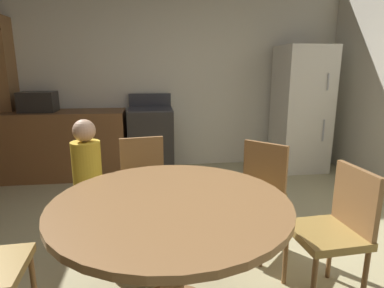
{
  "coord_description": "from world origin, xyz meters",
  "views": [
    {
      "loc": [
        -0.22,
        -1.93,
        1.47
      ],
      "look_at": [
        0.16,
        1.01,
        0.76
      ],
      "focal_mm": 29.99,
      "sensor_mm": 36.0,
      "label": 1
    }
  ],
  "objects_px": {
    "dining_table": "(171,226)",
    "chair_northeast": "(257,189)",
    "refrigerator": "(301,109)",
    "chair_north": "(145,182)",
    "microwave": "(38,102)",
    "chair_east": "(336,226)",
    "person_child": "(88,184)",
    "oven_range": "(151,141)"
  },
  "relations": [
    {
      "from": "dining_table",
      "to": "chair_north",
      "type": "xyz_separation_m",
      "value": [
        -0.16,
        1.03,
        -0.11
      ]
    },
    {
      "from": "oven_range",
      "to": "chair_northeast",
      "type": "distance_m",
      "value": 2.22
    },
    {
      "from": "oven_range",
      "to": "person_child",
      "type": "distance_m",
      "value": 2.03
    },
    {
      "from": "chair_north",
      "to": "microwave",
      "type": "bearing_deg",
      "value": -150.79
    },
    {
      "from": "person_child",
      "to": "dining_table",
      "type": "bearing_deg",
      "value": -0.0
    },
    {
      "from": "oven_range",
      "to": "microwave",
      "type": "bearing_deg",
      "value": -179.86
    },
    {
      "from": "dining_table",
      "to": "person_child",
      "type": "distance_m",
      "value": 1.0
    },
    {
      "from": "chair_east",
      "to": "chair_north",
      "type": "relative_size",
      "value": 1.0
    },
    {
      "from": "refrigerator",
      "to": "microwave",
      "type": "xyz_separation_m",
      "value": [
        -3.59,
        0.05,
        0.15
      ]
    },
    {
      "from": "refrigerator",
      "to": "microwave",
      "type": "bearing_deg",
      "value": 179.2
    },
    {
      "from": "dining_table",
      "to": "person_child",
      "type": "relative_size",
      "value": 1.2
    },
    {
      "from": "chair_northeast",
      "to": "refrigerator",
      "type": "bearing_deg",
      "value": -167.23
    },
    {
      "from": "oven_range",
      "to": "chair_north",
      "type": "bearing_deg",
      "value": -92.15
    },
    {
      "from": "chair_east",
      "to": "person_child",
      "type": "bearing_deg",
      "value": -28.25
    },
    {
      "from": "oven_range",
      "to": "chair_north",
      "type": "height_order",
      "value": "oven_range"
    },
    {
      "from": "chair_east",
      "to": "chair_north",
      "type": "xyz_separation_m",
      "value": [
        -1.2,
        0.96,
        0.0
      ]
    },
    {
      "from": "dining_table",
      "to": "chair_east",
      "type": "height_order",
      "value": "chair_east"
    },
    {
      "from": "microwave",
      "to": "dining_table",
      "type": "xyz_separation_m",
      "value": [
        1.54,
        -2.77,
        -0.42
      ]
    },
    {
      "from": "chair_northeast",
      "to": "chair_east",
      "type": "bearing_deg",
      "value": 69.87
    },
    {
      "from": "oven_range",
      "to": "dining_table",
      "type": "bearing_deg",
      "value": -87.96
    },
    {
      "from": "oven_range",
      "to": "chair_north",
      "type": "distance_m",
      "value": 1.75
    },
    {
      "from": "refrigerator",
      "to": "person_child",
      "type": "relative_size",
      "value": 1.61
    },
    {
      "from": "dining_table",
      "to": "chair_east",
      "type": "relative_size",
      "value": 1.5
    },
    {
      "from": "oven_range",
      "to": "dining_table",
      "type": "distance_m",
      "value": 2.78
    },
    {
      "from": "oven_range",
      "to": "chair_north",
      "type": "relative_size",
      "value": 1.26
    },
    {
      "from": "dining_table",
      "to": "chair_northeast",
      "type": "xyz_separation_m",
      "value": [
        0.75,
        0.72,
        -0.11
      ]
    },
    {
      "from": "chair_east",
      "to": "oven_range",
      "type": "bearing_deg",
      "value": -71.05
    },
    {
      "from": "dining_table",
      "to": "chair_north",
      "type": "bearing_deg",
      "value": 99.08
    },
    {
      "from": "chair_east",
      "to": "person_child",
      "type": "relative_size",
      "value": 0.8
    },
    {
      "from": "chair_northeast",
      "to": "chair_east",
      "type": "relative_size",
      "value": 1.0
    },
    {
      "from": "refrigerator",
      "to": "dining_table",
      "type": "height_order",
      "value": "refrigerator"
    },
    {
      "from": "oven_range",
      "to": "microwave",
      "type": "xyz_separation_m",
      "value": [
        -1.44,
        -0.0,
        0.56
      ]
    },
    {
      "from": "oven_range",
      "to": "chair_east",
      "type": "height_order",
      "value": "oven_range"
    },
    {
      "from": "dining_table",
      "to": "chair_northeast",
      "type": "relative_size",
      "value": 1.5
    },
    {
      "from": "dining_table",
      "to": "person_child",
      "type": "xyz_separation_m",
      "value": [
        -0.59,
        0.81,
        -0.03
      ]
    },
    {
      "from": "dining_table",
      "to": "refrigerator",
      "type": "bearing_deg",
      "value": 53.0
    },
    {
      "from": "oven_range",
      "to": "dining_table",
      "type": "relative_size",
      "value": 0.84
    },
    {
      "from": "dining_table",
      "to": "chair_northeast",
      "type": "distance_m",
      "value": 1.05
    },
    {
      "from": "person_child",
      "to": "chair_north",
      "type": "bearing_deg",
      "value": 80.66
    },
    {
      "from": "chair_northeast",
      "to": "person_child",
      "type": "xyz_separation_m",
      "value": [
        -1.34,
        0.09,
        0.08
      ]
    },
    {
      "from": "oven_range",
      "to": "microwave",
      "type": "distance_m",
      "value": 1.55
    },
    {
      "from": "chair_north",
      "to": "person_child",
      "type": "bearing_deg",
      "value": -72.2
    }
  ]
}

